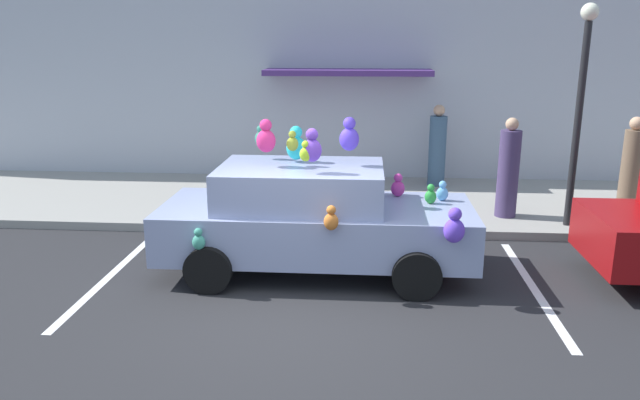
% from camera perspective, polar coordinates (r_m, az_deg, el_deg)
% --- Properties ---
extents(ground_plane, '(60.00, 60.00, 0.00)m').
position_cam_1_polar(ground_plane, '(7.62, -3.01, -10.48)').
color(ground_plane, '#262628').
extents(sidewalk, '(24.00, 4.00, 0.15)m').
position_cam_1_polar(sidewalk, '(12.28, -0.04, -0.11)').
color(sidewalk, gray).
rests_on(sidewalk, ground).
extents(storefront_building, '(24.00, 1.25, 6.40)m').
position_cam_1_polar(storefront_building, '(14.00, 0.69, 14.66)').
color(storefront_building, '#B2B7C1').
rests_on(storefront_building, ground).
extents(parking_stripe_front, '(0.12, 3.60, 0.01)m').
position_cam_1_polar(parking_stripe_front, '(8.78, 19.38, -7.79)').
color(parking_stripe_front, silver).
rests_on(parking_stripe_front, ground).
extents(parking_stripe_rear, '(0.12, 3.60, 0.01)m').
position_cam_1_polar(parking_stripe_rear, '(9.21, -19.04, -6.68)').
color(parking_stripe_rear, silver).
rests_on(parking_stripe_rear, ground).
extents(plush_covered_car, '(4.39, 2.08, 2.22)m').
position_cam_1_polar(plush_covered_car, '(8.63, -0.65, -1.61)').
color(plush_covered_car, '#8F9ABF').
rests_on(plush_covered_car, ground).
extents(teddy_bear_on_sidewalk, '(0.33, 0.27, 0.63)m').
position_cam_1_polar(teddy_bear_on_sidewalk, '(10.86, -4.37, -0.18)').
color(teddy_bear_on_sidewalk, brown).
rests_on(teddy_bear_on_sidewalk, sidewalk).
extents(street_lamp_post, '(0.28, 0.28, 3.66)m').
position_cam_1_polar(street_lamp_post, '(10.92, 23.26, 9.24)').
color(street_lamp_post, black).
rests_on(street_lamp_post, sidewalk).
extents(pedestrian_near_shopfront, '(0.37, 0.37, 1.78)m').
position_cam_1_polar(pedestrian_near_shopfront, '(11.32, 17.23, 2.57)').
color(pedestrian_near_shopfront, '#42345B').
rests_on(pedestrian_near_shopfront, sidewalk).
extents(pedestrian_walking_past, '(0.34, 0.34, 1.76)m').
position_cam_1_polar(pedestrian_walking_past, '(12.47, 27.10, 2.69)').
color(pedestrian_walking_past, brown).
rests_on(pedestrian_walking_past, sidewalk).
extents(pedestrian_by_lamp, '(0.37, 0.37, 1.75)m').
position_cam_1_polar(pedestrian_by_lamp, '(13.40, 10.93, 4.77)').
color(pedestrian_by_lamp, '#3D5974').
rests_on(pedestrian_by_lamp, sidewalk).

